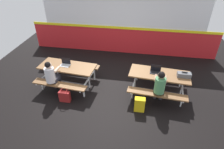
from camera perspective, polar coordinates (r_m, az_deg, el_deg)
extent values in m
cube|color=black|center=(6.60, 0.04, -3.92)|extent=(10.00, 10.00, 0.02)
cube|color=red|center=(8.64, 3.01, 10.01)|extent=(8.00, 0.12, 1.10)
cube|color=yellow|center=(8.35, 3.07, 13.60)|extent=(8.00, 0.03, 0.10)
cube|color=silver|center=(8.19, 3.30, 18.68)|extent=(6.72, 0.12, 1.40)
cube|color=brown|center=(6.52, -13.08, 2.34)|extent=(1.90, 0.92, 0.04)
cube|color=brown|center=(6.23, -15.27, -2.91)|extent=(1.77, 0.44, 0.04)
cube|color=brown|center=(7.15, -10.59, 2.94)|extent=(1.77, 0.44, 0.04)
cube|color=white|center=(7.06, -18.07, 0.52)|extent=(0.04, 0.04, 0.70)
cube|color=white|center=(7.04, -18.13, 0.80)|extent=(0.19, 1.55, 0.04)
cube|color=white|center=(6.80, -19.97, -2.78)|extent=(0.04, 0.04, 0.41)
cube|color=white|center=(7.49, -15.96, 1.66)|extent=(0.04, 0.04, 0.41)
cube|color=white|center=(6.44, -6.78, -1.30)|extent=(0.04, 0.04, 0.70)
cube|color=white|center=(6.42, -6.80, -1.01)|extent=(0.19, 1.55, 0.04)
cube|color=white|center=(6.16, -8.34, -5.03)|extent=(0.04, 0.04, 0.41)
cube|color=white|center=(6.91, -5.23, 0.05)|extent=(0.04, 0.04, 0.41)
cube|color=brown|center=(6.15, 13.87, 0.15)|extent=(1.90, 0.92, 0.04)
cube|color=brown|center=(5.80, 13.13, -5.60)|extent=(1.77, 0.44, 0.04)
cube|color=brown|center=(6.84, 13.84, 0.98)|extent=(1.77, 0.44, 0.04)
cube|color=white|center=(6.38, 6.84, -1.67)|extent=(0.04, 0.04, 0.70)
cube|color=white|center=(6.36, 6.86, -1.38)|extent=(0.19, 1.55, 0.04)
cube|color=white|center=(6.07, 5.99, -5.48)|extent=(0.04, 0.04, 0.41)
cube|color=white|center=(6.88, 7.43, -0.28)|extent=(0.04, 0.04, 0.41)
cube|color=white|center=(6.42, 19.98, -3.54)|extent=(0.04, 0.04, 0.70)
cube|color=white|center=(6.40, 20.05, -3.26)|extent=(0.19, 1.55, 0.04)
cube|color=white|center=(6.11, 19.88, -7.44)|extent=(0.04, 0.04, 0.41)
cube|color=white|center=(6.92, 19.61, -2.02)|extent=(0.04, 0.04, 0.41)
cylinder|color=#2D2D38|center=(6.73, -16.39, -2.23)|extent=(0.11, 0.11, 0.45)
cylinder|color=#2D2D38|center=(6.64, -15.05, -2.48)|extent=(0.11, 0.11, 0.45)
cube|color=#2D2D38|center=(6.42, -16.74, -1.07)|extent=(0.33, 0.41, 0.12)
cylinder|color=silver|center=(6.17, -17.85, -0.12)|extent=(0.30, 0.30, 0.48)
cylinder|color=beige|center=(6.33, -18.20, 1.76)|extent=(0.11, 0.31, 0.08)
cylinder|color=beige|center=(6.20, -15.99, 1.43)|extent=(0.11, 0.31, 0.08)
sphere|color=beige|center=(6.02, -18.29, 2.59)|extent=(0.20, 0.20, 0.20)
sphere|color=black|center=(5.98, -18.50, 2.73)|extent=(0.18, 0.18, 0.18)
cylinder|color=#2D2D38|center=(6.18, 12.63, -5.16)|extent=(0.11, 0.11, 0.45)
cylinder|color=#2D2D38|center=(6.19, 14.29, -5.39)|extent=(0.11, 0.11, 0.45)
cube|color=#2D2D38|center=(5.89, 13.73, -4.03)|extent=(0.33, 0.41, 0.12)
cylinder|color=#4C8C59|center=(5.61, 13.95, -3.13)|extent=(0.30, 0.30, 0.48)
cylinder|color=#A57A5B|center=(5.72, 12.80, -0.99)|extent=(0.11, 0.31, 0.08)
cylinder|color=#A57A5B|center=(5.73, 15.58, -1.39)|extent=(0.11, 0.31, 0.08)
sphere|color=#A57A5B|center=(5.44, 14.43, -0.23)|extent=(0.20, 0.20, 0.20)
sphere|color=black|center=(5.40, 14.47, -0.09)|extent=(0.18, 0.18, 0.18)
cube|color=silver|center=(6.54, -13.72, 2.63)|extent=(0.34, 0.25, 0.01)
cube|color=black|center=(6.57, -13.44, 3.93)|extent=(0.32, 0.04, 0.21)
cube|color=black|center=(6.14, 12.62, 0.54)|extent=(0.34, 0.25, 0.01)
cube|color=black|center=(6.17, 12.82, 1.93)|extent=(0.32, 0.04, 0.21)
cube|color=#595B60|center=(6.16, 20.52, -0.10)|extent=(0.40, 0.18, 0.14)
cube|color=black|center=(6.11, 20.69, 0.64)|extent=(0.16, 0.02, 0.02)
cube|color=yellow|center=(5.68, 8.15, -8.77)|extent=(0.30, 0.18, 0.44)
cube|color=yellow|center=(5.80, 8.15, -8.52)|extent=(0.21, 0.04, 0.19)
cube|color=maroon|center=(6.13, -13.80, -6.33)|extent=(0.34, 0.14, 0.36)
torus|color=maroon|center=(5.98, -14.10, -4.56)|extent=(0.21, 0.21, 0.02)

